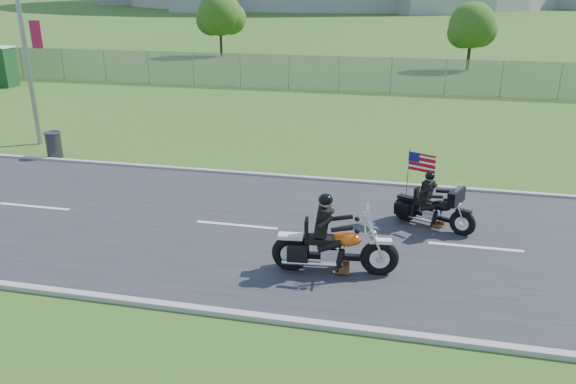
% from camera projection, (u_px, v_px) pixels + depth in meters
% --- Properties ---
extents(ground, '(420.00, 420.00, 0.00)m').
position_uv_depth(ground, '(312.00, 233.00, 14.30)').
color(ground, '#34561A').
rests_on(ground, ground).
extents(road, '(120.00, 8.00, 0.04)m').
position_uv_depth(road, '(312.00, 233.00, 14.29)').
color(road, '#28282B').
rests_on(road, ground).
extents(curb_north, '(120.00, 0.18, 0.12)m').
position_uv_depth(curb_north, '(334.00, 180.00, 17.98)').
color(curb_north, '#9E9B93').
rests_on(curb_north, ground).
extents(curb_south, '(120.00, 0.18, 0.12)m').
position_uv_depth(curb_south, '(274.00, 319.00, 10.58)').
color(curb_south, '#9E9B93').
rests_on(curb_south, ground).
extents(fence, '(60.00, 0.03, 2.00)m').
position_uv_depth(fence, '(289.00, 72.00, 33.24)').
color(fence, gray).
rests_on(fence, ground).
extents(porta_toilet_a, '(1.10, 1.10, 2.30)m').
position_uv_depth(porta_toilet_a, '(4.00, 68.00, 33.88)').
color(porta_toilet_a, '#143F1A').
rests_on(porta_toilet_a, ground).
extents(tree_fence_near, '(3.52, 3.28, 4.75)m').
position_uv_depth(tree_fence_near, '(472.00, 28.00, 39.48)').
color(tree_fence_near, '#382316').
rests_on(tree_fence_near, ground).
extents(tree_fence_mid, '(3.96, 3.69, 5.30)m').
position_uv_depth(tree_fence_mid, '(221.00, 16.00, 47.07)').
color(tree_fence_mid, '#382316').
rests_on(tree_fence_mid, ground).
extents(motorcycle_lead, '(2.78, 0.85, 1.87)m').
position_uv_depth(motorcycle_lead, '(333.00, 249.00, 12.17)').
color(motorcycle_lead, black).
rests_on(motorcycle_lead, ground).
extents(motorcycle_follow, '(2.11, 1.19, 1.87)m').
position_uv_depth(motorcycle_follow, '(433.00, 210.00, 14.43)').
color(motorcycle_follow, black).
rests_on(motorcycle_follow, ground).
extents(trash_can, '(0.58, 0.58, 0.94)m').
position_uv_depth(trash_can, '(54.00, 145.00, 20.28)').
color(trash_can, '#3C3C41').
rests_on(trash_can, ground).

